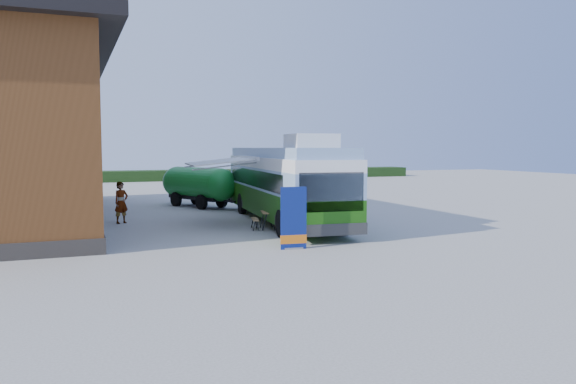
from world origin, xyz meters
name	(u,v)px	position (x,y,z in m)	size (l,w,h in m)	color
ground	(303,241)	(0.00, 0.00, 0.00)	(100.00, 100.00, 0.00)	#BCB7AD
hedge	(231,174)	(8.00, 38.00, 0.50)	(40.00, 3.00, 1.00)	#264419
bus	(284,181)	(1.19, 4.94, 1.77)	(3.72, 12.28, 3.72)	#246C12
awning	(223,160)	(-1.40, 5.35, 2.71)	(2.92, 4.29, 0.51)	white
banner	(294,224)	(-0.85, -1.25, 0.81)	(0.86, 0.24, 1.99)	navy
picnic_table	(267,216)	(-0.17, 3.20, 0.52)	(1.43, 1.33, 0.69)	tan
person_a	(121,203)	(-5.40, 7.08, 0.89)	(0.65, 0.43, 1.78)	#999999
person_b	(299,202)	(2.13, 5.56, 0.81)	(0.78, 0.61, 1.61)	#999999
slurry_tanker	(198,184)	(-0.91, 12.51, 1.24)	(3.31, 5.42, 2.16)	#18862D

